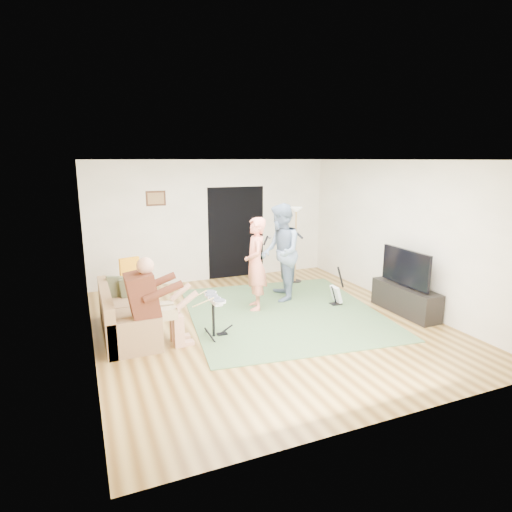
{
  "coord_description": "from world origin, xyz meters",
  "views": [
    {
      "loc": [
        -2.8,
        -6.19,
        2.72
      ],
      "look_at": [
        -0.08,
        0.3,
        1.11
      ],
      "focal_mm": 30.0,
      "sensor_mm": 36.0,
      "label": 1
    }
  ],
  "objects_px": {
    "guitar_spare": "(336,294)",
    "tv_cabinet": "(405,299)",
    "dining_chair": "(135,290)",
    "television": "(406,267)",
    "drum_kit": "(213,319)",
    "singer": "(256,264)",
    "sofa": "(123,319)",
    "guitarist": "(281,252)",
    "torchiere_lamp": "(296,231)"
  },
  "relations": [
    {
      "from": "guitar_spare",
      "to": "tv_cabinet",
      "type": "height_order",
      "value": "guitar_spare"
    },
    {
      "from": "dining_chair",
      "to": "television",
      "type": "distance_m",
      "value": 4.94
    },
    {
      "from": "drum_kit",
      "to": "television",
      "type": "relative_size",
      "value": 0.6
    },
    {
      "from": "singer",
      "to": "dining_chair",
      "type": "bearing_deg",
      "value": -100.15
    },
    {
      "from": "guitar_spare",
      "to": "dining_chair",
      "type": "xyz_separation_m",
      "value": [
        -3.54,
        1.37,
        0.12
      ]
    },
    {
      "from": "sofa",
      "to": "drum_kit",
      "type": "xyz_separation_m",
      "value": [
        1.28,
        -0.65,
        0.05
      ]
    },
    {
      "from": "singer",
      "to": "dining_chair",
      "type": "height_order",
      "value": "singer"
    },
    {
      "from": "dining_chair",
      "to": "television",
      "type": "relative_size",
      "value": 0.81
    },
    {
      "from": "tv_cabinet",
      "to": "guitarist",
      "type": "bearing_deg",
      "value": 138.02
    },
    {
      "from": "sofa",
      "to": "singer",
      "type": "height_order",
      "value": "singer"
    },
    {
      "from": "drum_kit",
      "to": "sofa",
      "type": "bearing_deg",
      "value": 153.13
    },
    {
      "from": "sofa",
      "to": "television",
      "type": "xyz_separation_m",
      "value": [
        4.73,
        -0.95,
        0.6
      ]
    },
    {
      "from": "torchiere_lamp",
      "to": "tv_cabinet",
      "type": "relative_size",
      "value": 1.21
    },
    {
      "from": "dining_chair",
      "to": "television",
      "type": "xyz_separation_m",
      "value": [
        4.39,
        -2.21,
        0.52
      ]
    },
    {
      "from": "guitarist",
      "to": "guitar_spare",
      "type": "distance_m",
      "value": 1.32
    },
    {
      "from": "singer",
      "to": "television",
      "type": "xyz_separation_m",
      "value": [
        2.35,
        -1.24,
        -0.0
      ]
    },
    {
      "from": "sofa",
      "to": "torchiere_lamp",
      "type": "distance_m",
      "value": 4.29
    },
    {
      "from": "sofa",
      "to": "drum_kit",
      "type": "height_order",
      "value": "sofa"
    },
    {
      "from": "guitar_spare",
      "to": "singer",
      "type": "bearing_deg",
      "value": 165.08
    },
    {
      "from": "drum_kit",
      "to": "guitar_spare",
      "type": "relative_size",
      "value": 0.91
    },
    {
      "from": "singer",
      "to": "tv_cabinet",
      "type": "height_order",
      "value": "singer"
    },
    {
      "from": "drum_kit",
      "to": "tv_cabinet",
      "type": "xyz_separation_m",
      "value": [
        3.5,
        -0.3,
        -0.05
      ]
    },
    {
      "from": "drum_kit",
      "to": "singer",
      "type": "relative_size",
      "value": 0.4
    },
    {
      "from": "guitarist",
      "to": "guitar_spare",
      "type": "height_order",
      "value": "guitarist"
    },
    {
      "from": "dining_chair",
      "to": "tv_cabinet",
      "type": "relative_size",
      "value": 0.66
    },
    {
      "from": "tv_cabinet",
      "to": "sofa",
      "type": "bearing_deg",
      "value": 168.79
    },
    {
      "from": "singer",
      "to": "guitarist",
      "type": "bearing_deg",
      "value": 131.44
    },
    {
      "from": "guitarist",
      "to": "television",
      "type": "bearing_deg",
      "value": 65.77
    },
    {
      "from": "singer",
      "to": "tv_cabinet",
      "type": "distance_m",
      "value": 2.77
    },
    {
      "from": "guitar_spare",
      "to": "sofa",
      "type": "bearing_deg",
      "value": 178.41
    },
    {
      "from": "guitar_spare",
      "to": "television",
      "type": "relative_size",
      "value": 0.66
    },
    {
      "from": "drum_kit",
      "to": "guitarist",
      "type": "bearing_deg",
      "value": 35.73
    },
    {
      "from": "television",
      "to": "guitar_spare",
      "type": "bearing_deg",
      "value": 135.49
    },
    {
      "from": "singer",
      "to": "torchiere_lamp",
      "type": "bearing_deg",
      "value": 145.8
    },
    {
      "from": "tv_cabinet",
      "to": "television",
      "type": "height_order",
      "value": "television"
    },
    {
      "from": "drum_kit",
      "to": "guitar_spare",
      "type": "distance_m",
      "value": 2.65
    },
    {
      "from": "dining_chair",
      "to": "guitarist",
      "type": "bearing_deg",
      "value": -29.1
    },
    {
      "from": "singer",
      "to": "tv_cabinet",
      "type": "xyz_separation_m",
      "value": [
        2.4,
        -1.24,
        -0.6
      ]
    },
    {
      "from": "guitarist",
      "to": "guitar_spare",
      "type": "relative_size",
      "value": 2.53
    },
    {
      "from": "singer",
      "to": "television",
      "type": "height_order",
      "value": "singer"
    },
    {
      "from": "dining_chair",
      "to": "tv_cabinet",
      "type": "distance_m",
      "value": 4.96
    },
    {
      "from": "guitar_spare",
      "to": "television",
      "type": "height_order",
      "value": "television"
    },
    {
      "from": "drum_kit",
      "to": "torchiere_lamp",
      "type": "height_order",
      "value": "torchiere_lamp"
    },
    {
      "from": "singer",
      "to": "guitarist",
      "type": "relative_size",
      "value": 0.9
    },
    {
      "from": "torchiere_lamp",
      "to": "tv_cabinet",
      "type": "height_order",
      "value": "torchiere_lamp"
    },
    {
      "from": "guitar_spare",
      "to": "tv_cabinet",
      "type": "xyz_separation_m",
      "value": [
        0.9,
        -0.84,
        0.04
      ]
    },
    {
      "from": "dining_chair",
      "to": "singer",
      "type": "bearing_deg",
      "value": -41.07
    },
    {
      "from": "drum_kit",
      "to": "torchiere_lamp",
      "type": "distance_m",
      "value": 3.53
    },
    {
      "from": "singer",
      "to": "guitarist",
      "type": "height_order",
      "value": "guitarist"
    },
    {
      "from": "guitarist",
      "to": "singer",
      "type": "bearing_deg",
      "value": -45.14
    }
  ]
}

